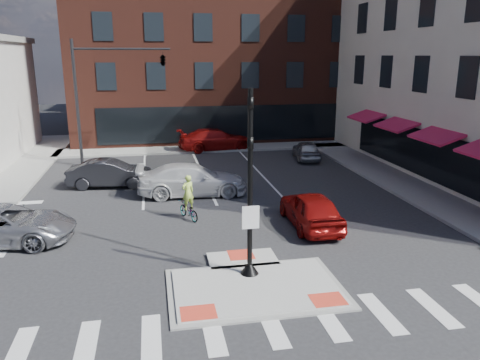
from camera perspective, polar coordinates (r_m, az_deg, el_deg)
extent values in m
plane|color=#28282B|center=(15.34, 1.49, -12.35)|extent=(120.00, 120.00, 0.00)
cube|color=gray|center=(14.89, 1.91, -13.11)|extent=(5.40, 3.60, 0.06)
cube|color=#A8A8A3|center=(14.88, 1.91, -13.01)|extent=(5.00, 3.20, 0.12)
cube|color=#A8A8A3|center=(16.72, 0.31, -9.69)|extent=(2.40, 1.40, 0.12)
cube|color=red|center=(13.55, -5.10, -15.79)|extent=(1.00, 0.80, 0.01)
cube|color=red|center=(14.35, 10.66, -14.12)|extent=(1.00, 0.80, 0.01)
cube|color=red|center=(16.96, 0.11, -9.08)|extent=(0.90, 0.90, 0.01)
cube|color=gray|center=(34.96, -23.92, 2.22)|extent=(3.00, 20.00, 0.15)
cube|color=gray|center=(27.93, 19.06, -0.27)|extent=(3.00, 24.00, 0.15)
cube|color=gray|center=(36.47, -1.25, 4.00)|extent=(26.00, 3.00, 0.15)
cube|color=#4E2218|center=(45.69, -3.47, 15.57)|extent=(24.00, 18.00, 15.00)
cube|color=black|center=(37.15, -1.52, 6.91)|extent=(20.00, 0.12, 2.80)
cube|color=black|center=(28.19, 21.47, 3.04)|extent=(0.12, 16.00, 2.60)
cube|color=#DA1D50|center=(27.59, 20.49, 5.75)|extent=(1.46, 3.00, 0.58)
cube|color=#DA1D50|center=(32.82, 15.12, 7.52)|extent=(1.46, 3.00, 0.58)
cube|color=slate|center=(65.34, -12.05, 12.92)|extent=(10.00, 12.00, 10.00)
cube|color=brown|center=(68.36, -0.78, 14.16)|extent=(12.00, 12.00, 12.00)
cone|color=black|center=(15.53, 1.18, -10.55)|extent=(0.60, 0.60, 0.45)
cylinder|color=black|center=(14.53, 1.24, -0.34)|extent=(0.16, 0.16, 5.80)
cube|color=white|center=(14.75, 1.31, -4.59)|extent=(0.55, 0.04, 0.75)
imported|color=black|center=(14.12, 1.28, 7.90)|extent=(0.18, 0.22, 1.10)
imported|color=black|center=(14.32, 1.26, 3.13)|extent=(0.18, 0.22, 1.10)
cylinder|color=black|center=(31.78, -19.25, 8.70)|extent=(0.20, 0.20, 8.00)
cylinder|color=black|center=(31.34, -14.18, 15.24)|extent=(6.00, 0.14, 0.14)
imported|color=black|center=(31.31, -9.40, 14.38)|extent=(0.48, 2.24, 0.90)
imported|color=#A2A3A9|center=(20.19, -26.79, -4.88)|extent=(5.58, 3.20, 1.47)
imported|color=maroon|center=(19.94, 8.62, -3.53)|extent=(1.86, 4.49, 1.52)
imported|color=silver|center=(24.25, -5.87, 0.04)|extent=(5.67, 2.49, 1.62)
imported|color=#232327|center=(26.62, -15.53, 0.78)|extent=(4.68, 2.02, 1.50)
imported|color=#A1A5A8|center=(32.75, 8.09, 3.63)|extent=(2.10, 4.04, 1.31)
imported|color=#99100D|center=(35.67, -2.98, 4.95)|extent=(5.87, 2.98, 1.63)
imported|color=#3F3F44|center=(20.82, -6.30, -3.68)|extent=(1.12, 1.63, 0.81)
imported|color=#C2EA52|center=(20.57, -6.37, -1.51)|extent=(0.67, 0.57, 1.56)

